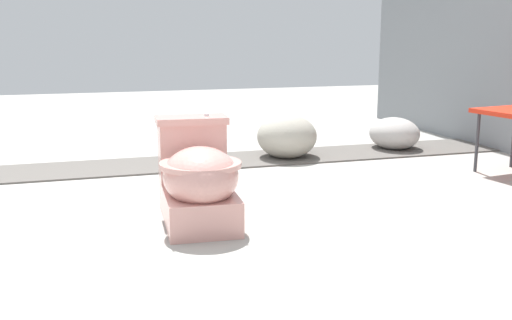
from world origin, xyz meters
The scene contains 5 objects.
ground_plane centered at (0.00, 0.00, 0.00)m, with size 14.00×14.00×0.00m, color #A8A59E.
gravel_strip centered at (-1.23, 0.50, 0.01)m, with size 0.56×8.00×0.01m, color #605B56.
toilet centered at (0.16, 0.21, 0.22)m, with size 0.65×0.42×0.52m.
boulder_near centered at (-1.21, 1.17, 0.17)m, with size 0.47×0.45×0.33m, color #ADA899.
boulder_far centered at (-1.29, 2.13, 0.13)m, with size 0.46×0.39×0.26m, color #B7B2AD.
Camera 1 is at (2.98, -0.36, 0.92)m, focal length 42.00 mm.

